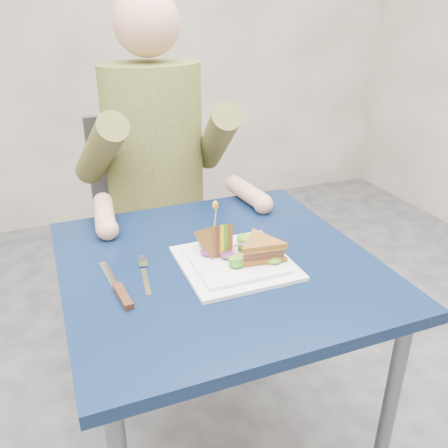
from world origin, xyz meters
name	(u,v)px	position (x,y,z in m)	size (l,w,h in m)	color
table	(218,288)	(0.00, 0.00, 0.65)	(0.75, 0.75, 0.73)	black
chair	(153,218)	(0.00, 0.71, 0.54)	(0.42, 0.40, 0.93)	#47474C
diner	(154,130)	(0.00, 0.60, 0.91)	(0.54, 0.59, 0.74)	brown
plate	(235,262)	(0.03, -0.03, 0.74)	(0.26, 0.26, 0.02)	white
sandwich_flat	(261,249)	(0.09, -0.06, 0.78)	(0.15, 0.15, 0.05)	brown
sandwich_upright	(216,240)	(0.00, 0.01, 0.78)	(0.08, 0.12, 0.12)	brown
fork	(145,275)	(-0.18, 0.00, 0.73)	(0.04, 0.18, 0.01)	silver
knife	(120,292)	(-0.25, -0.06, 0.74)	(0.04, 0.22, 0.02)	silver
toothpick	(215,216)	(0.00, 0.01, 0.85)	(0.00, 0.00, 0.06)	tan
toothpick_frill	(215,205)	(0.00, 0.01, 0.88)	(0.01, 0.01, 0.02)	orange
lettuce_spill	(236,252)	(0.04, -0.02, 0.76)	(0.15, 0.13, 0.02)	#337A14
onion_ring	(240,250)	(0.05, -0.03, 0.77)	(0.04, 0.04, 0.01)	#9E4C7A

